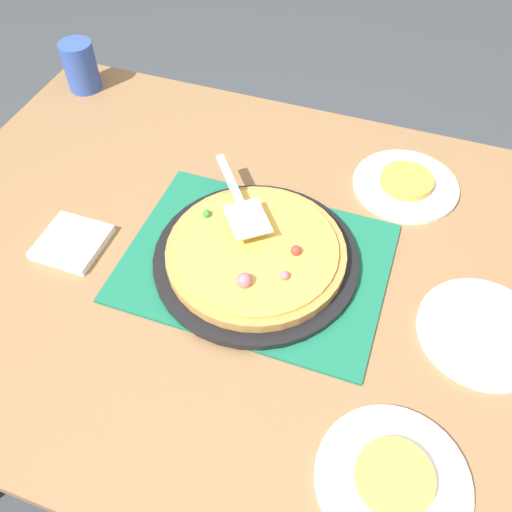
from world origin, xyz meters
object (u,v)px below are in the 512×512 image
Objects in this scene: plate_near_left at (405,185)px; pizza at (256,252)px; pizza_pan at (256,258)px; served_slice_right at (394,477)px; served_slice_left at (407,181)px; napkin_stack at (72,242)px; plate_far_right at (393,480)px; cup_corner at (80,66)px; plate_side at (483,332)px; pizza_server at (240,201)px.

pizza is at bearing -127.39° from plate_near_left.
served_slice_right reaches higher than pizza_pan.
pizza is 0.44m from served_slice_right.
napkin_stack is (-0.58, -0.37, -0.01)m from served_slice_left.
served_slice_left is (-0.08, 0.61, 0.01)m from plate_far_right.
cup_corner is (-0.60, 0.39, 0.05)m from pizza_pan.
pizza_server is at bearing 168.63° from plate_side.
plate_far_right is (0.31, -0.31, -0.03)m from pizza.
served_slice_right is 0.53× the size of pizza_server.
plate_far_right is 1.00× the size of plate_side.
plate_far_right is at bearing -45.99° from pizza_server.
pizza_pan is 1.83× the size of pizza_server.
pizza_server is at bearing 127.75° from pizza.
plate_near_left is 0.83m from cup_corner.
served_slice_left is at bearing 120.07° from plate_side.
pizza_server is 0.33m from napkin_stack.
served_slice_left is 0.69m from napkin_stack.
served_slice_right is at bearing -82.17° from served_slice_left.
napkin_stack is at bearing -61.93° from cup_corner.
pizza is at bearing -86.92° from pizza_pan.
cup_corner reaches higher than pizza_server.
pizza_pan is at bearing 93.08° from pizza.
pizza_pan is at bearing 12.35° from napkin_stack.
pizza_server is at bearing -142.51° from served_slice_left.
pizza_server reaches higher than plate_side.
served_slice_left is 0.61m from served_slice_right.
napkin_stack reaches higher than plate_far_right.
plate_far_right and plate_side have the same top height.
cup_corner reaches higher than served_slice_left.
pizza_server reaches higher than pizza_pan.
plate_side is at bearing 71.04° from served_slice_right.
pizza is (0.00, -0.00, 0.02)m from pizza_pan.
pizza_pan is 0.38m from plate_near_left.
plate_near_left is 0.37m from plate_side.
cup_corner is (-0.91, 0.70, 0.06)m from plate_far_right.
plate_far_right is (0.08, -0.61, 0.00)m from plate_near_left.
served_slice_left reaches higher than plate_far_right.
pizza_server is (-0.37, 0.39, 0.05)m from served_slice_right.
cup_corner is 0.54m from napkin_stack.
pizza reaches higher than plate_near_left.
plate_near_left is at bearing 0.00° from served_slice_left.
plate_side is (0.18, -0.32, 0.00)m from plate_near_left.
plate_near_left and plate_far_right have the same top height.
served_slice_right is at bearing 0.00° from plate_far_right.
napkin_stack is at bearing -167.72° from pizza.
pizza_server is 1.73× the size of napkin_stack.
served_slice_left is at bearing 97.83° from served_slice_right.
plate_near_left is 1.83× the size of cup_corner.
plate_far_right is at bearing -108.96° from plate_side.
served_slice_right is 1.15m from cup_corner.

